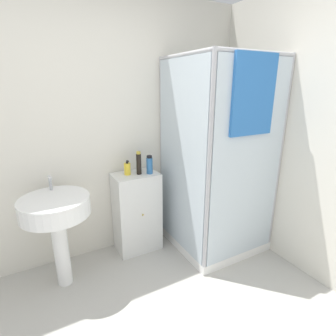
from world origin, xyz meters
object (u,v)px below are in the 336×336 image
at_px(sink, 56,215).
at_px(shampoo_bottle_tall_black, 139,163).
at_px(shampoo_bottle_blue, 149,165).
at_px(soap_dispenser, 127,169).

xyz_separation_m(sink, shampoo_bottle_tall_black, (0.81, 0.17, 0.28)).
xyz_separation_m(shampoo_bottle_tall_black, shampoo_bottle_blue, (0.10, -0.03, -0.02)).
xyz_separation_m(sink, soap_dispenser, (0.70, 0.21, 0.23)).
distance_m(soap_dispenser, shampoo_bottle_tall_black, 0.12).
xyz_separation_m(soap_dispenser, shampoo_bottle_tall_black, (0.11, -0.04, 0.05)).
bearing_deg(shampoo_bottle_blue, shampoo_bottle_tall_black, 161.41).
bearing_deg(shampoo_bottle_tall_black, soap_dispenser, 159.79).
relative_size(sink, soap_dispenser, 6.46).
height_order(sink, shampoo_bottle_tall_black, shampoo_bottle_tall_black).
xyz_separation_m(sink, shampoo_bottle_blue, (0.91, 0.13, 0.26)).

